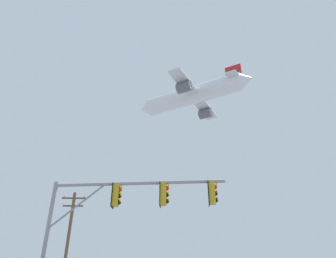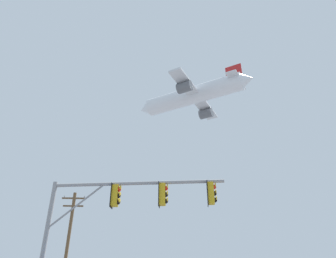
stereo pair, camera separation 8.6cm
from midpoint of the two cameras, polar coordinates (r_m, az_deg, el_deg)
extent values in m
cylinder|color=gray|center=(14.26, -21.85, -19.85)|extent=(0.20, 0.20, 5.64)
cylinder|color=gray|center=(13.72, -5.54, -9.86)|extent=(7.35, 1.12, 0.15)
cylinder|color=gray|center=(14.15, -16.40, -13.29)|extent=(2.26, 0.38, 1.89)
cube|color=gold|center=(13.38, 7.86, -11.61)|extent=(0.30, 0.35, 0.90)
cylinder|color=gold|center=(13.54, 7.72, -9.54)|extent=(0.05, 0.05, 0.12)
cube|color=black|center=(13.38, 7.25, -11.64)|extent=(0.08, 0.46, 1.04)
sphere|color=red|center=(13.47, 8.41, -10.48)|extent=(0.20, 0.20, 0.20)
cylinder|color=gold|center=(13.50, 8.67, -10.22)|extent=(0.07, 0.21, 0.21)
sphere|color=black|center=(13.39, 8.49, -11.62)|extent=(0.20, 0.20, 0.20)
cylinder|color=gold|center=(13.41, 8.76, -11.36)|extent=(0.07, 0.21, 0.21)
sphere|color=black|center=(13.31, 8.58, -12.77)|extent=(0.20, 0.20, 0.20)
cylinder|color=gold|center=(13.33, 8.85, -12.50)|extent=(0.07, 0.21, 0.21)
cube|color=gold|center=(13.42, -1.03, -11.91)|extent=(0.30, 0.35, 0.90)
cylinder|color=gold|center=(13.58, -1.01, -9.85)|extent=(0.05, 0.05, 0.12)
cube|color=black|center=(13.44, -1.64, -11.93)|extent=(0.08, 0.46, 1.04)
sphere|color=red|center=(13.49, -0.39, -10.80)|extent=(0.20, 0.20, 0.20)
cylinder|color=gold|center=(13.50, -0.11, -10.55)|extent=(0.07, 0.21, 0.21)
sphere|color=black|center=(13.41, -0.40, -11.94)|extent=(0.20, 0.20, 0.20)
cylinder|color=gold|center=(13.42, -0.11, -11.69)|extent=(0.07, 0.21, 0.21)
sphere|color=black|center=(13.33, -0.40, -13.10)|extent=(0.20, 0.20, 0.20)
cylinder|color=gold|center=(13.34, -0.12, -12.84)|extent=(0.07, 0.21, 0.21)
cube|color=gold|center=(13.77, -9.68, -11.95)|extent=(0.30, 0.35, 0.90)
cylinder|color=gold|center=(13.92, -9.51, -9.94)|extent=(0.05, 0.05, 0.12)
cube|color=black|center=(13.80, -10.25, -11.94)|extent=(0.08, 0.46, 1.04)
sphere|color=red|center=(13.81, -8.99, -10.88)|extent=(0.20, 0.20, 0.20)
cylinder|color=gold|center=(13.81, -8.70, -10.64)|extent=(0.07, 0.21, 0.21)
sphere|color=black|center=(13.73, -9.08, -11.99)|extent=(0.20, 0.20, 0.20)
cylinder|color=gold|center=(13.73, -8.79, -11.76)|extent=(0.07, 0.21, 0.21)
sphere|color=black|center=(13.65, -9.17, -13.12)|extent=(0.20, 0.20, 0.20)
cylinder|color=gold|center=(13.65, -8.88, -12.88)|extent=(0.07, 0.21, 0.21)
cylinder|color=brown|center=(29.24, -18.12, -20.05)|extent=(0.28, 0.28, 9.55)
cube|color=brown|center=(30.07, -16.89, -12.04)|extent=(2.20, 0.12, 0.12)
cube|color=brown|center=(29.90, -17.08, -13.32)|extent=(1.80, 0.12, 0.12)
cylinder|color=gray|center=(30.33, -18.54, -11.69)|extent=(0.10, 0.10, 0.18)
cylinder|color=gray|center=(29.91, -15.15, -11.94)|extent=(0.10, 0.10, 0.18)
cylinder|color=white|center=(55.89, 4.51, 6.18)|extent=(16.89, 11.78, 3.16)
cone|color=white|center=(59.72, -4.20, 3.67)|extent=(3.40, 3.69, 3.00)
cone|color=white|center=(53.65, 14.21, 8.78)|extent=(3.07, 3.32, 2.68)
cube|color=silver|center=(55.47, 5.00, 5.91)|extent=(10.43, 15.54, 0.36)
cylinder|color=#595B60|center=(51.39, 2.95, 7.67)|extent=(2.94, 2.74, 1.78)
cylinder|color=#595B60|center=(58.66, 6.86, 2.83)|extent=(2.94, 2.74, 1.78)
cube|color=#B21E1E|center=(55.05, 11.90, 9.71)|extent=(2.50, 1.61, 3.75)
cube|color=silver|center=(54.12, 12.25, 8.53)|extent=(4.55, 6.00, 0.20)
camera|label=1|loc=(0.04, -90.08, 0.04)|focal=33.27mm
camera|label=2|loc=(0.04, 89.92, -0.04)|focal=33.27mm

